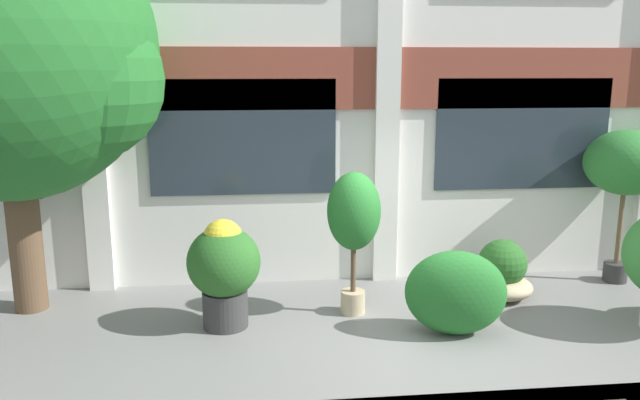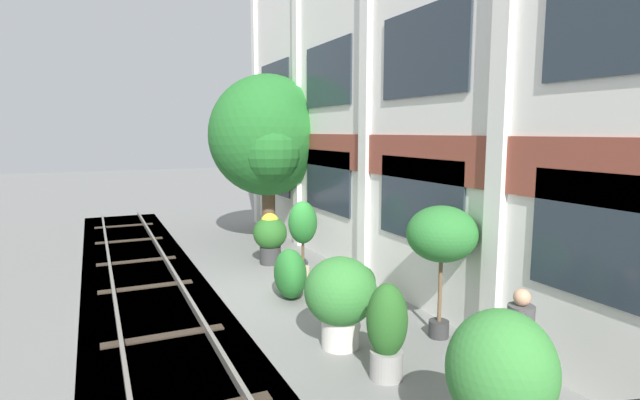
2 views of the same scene
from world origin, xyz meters
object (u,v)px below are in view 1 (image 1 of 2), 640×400
object	(u,v)px
potted_plant_low_pan	(354,217)
topiary_hedge	(455,293)
broadleaf_tree	(6,57)
potted_plant_terracotta_small	(626,166)
potted_plant_ribbed_drum	(224,266)
potted_plant_wide_bowl	(502,274)

from	to	relation	value
potted_plant_low_pan	topiary_hedge	size ratio (longest dim) A/B	1.55
broadleaf_tree	potted_plant_terracotta_small	xyz separation A→B (m)	(8.64, 0.22, -1.57)
broadleaf_tree	potted_plant_low_pan	xyz separation A→B (m)	(4.38, -0.61, -2.05)
potted_plant_ribbed_drum	topiary_hedge	size ratio (longest dim) A/B	1.13
broadleaf_tree	potted_plant_ribbed_drum	world-z (taller)	broadleaf_tree
potted_plant_ribbed_drum	potted_plant_terracotta_small	bearing A→B (deg)	10.45
broadleaf_tree	topiary_hedge	xyz separation A→B (m)	(5.54, -1.40, -2.85)
broadleaf_tree	topiary_hedge	world-z (taller)	broadleaf_tree
broadleaf_tree	potted_plant_wide_bowl	bearing A→B (deg)	-2.27
potted_plant_ribbed_drum	topiary_hedge	distance (m)	2.91
broadleaf_tree	potted_plant_wide_bowl	size ratio (longest dim) A/B	6.10
broadleaf_tree	topiary_hedge	size ratio (longest dim) A/B	4.35
potted_plant_low_pan	potted_plant_ribbed_drum	world-z (taller)	potted_plant_low_pan
topiary_hedge	potted_plant_ribbed_drum	bearing A→B (deg)	169.65
potted_plant_ribbed_drum	topiary_hedge	bearing A→B (deg)	-10.35
potted_plant_ribbed_drum	potted_plant_terracotta_small	xyz separation A→B (m)	(5.95, 1.10, 1.01)
topiary_hedge	potted_plant_terracotta_small	bearing A→B (deg)	27.57
potted_plant_low_pan	potted_plant_ribbed_drum	size ratio (longest dim) A/B	1.37
potted_plant_low_pan	topiary_hedge	distance (m)	1.61
topiary_hedge	potted_plant_low_pan	bearing A→B (deg)	145.76
potted_plant_terracotta_small	potted_plant_low_pan	bearing A→B (deg)	-168.94
broadleaf_tree	potted_plant_terracotta_small	world-z (taller)	broadleaf_tree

